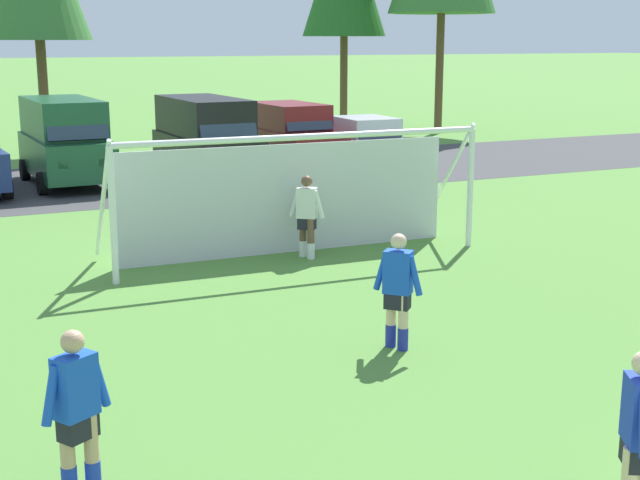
% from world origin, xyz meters
% --- Properties ---
extents(ground_plane, '(400.00, 400.00, 0.00)m').
position_xyz_m(ground_plane, '(0.00, 15.00, 0.00)').
color(ground_plane, '#518438').
extents(parking_lot_strip, '(52.00, 8.40, 0.01)m').
position_xyz_m(parking_lot_strip, '(0.00, 23.79, 0.00)').
color(parking_lot_strip, '#3D3D3F').
rests_on(parking_lot_strip, ground).
extents(soccer_goal, '(7.46, 2.10, 2.57)m').
position_xyz_m(soccer_goal, '(0.80, 13.13, 1.29)').
color(soccer_goal, white).
rests_on(soccer_goal, ground).
extents(player_striker_near, '(0.50, 0.65, 1.64)m').
position_xyz_m(player_striker_near, '(-0.45, 2.52, 0.82)').
color(player_striker_near, beige).
rests_on(player_striker_near, ground).
extents(player_midfield_center, '(0.72, 0.40, 1.64)m').
position_xyz_m(player_midfield_center, '(-4.77, 5.14, 0.82)').
color(player_midfield_center, tan).
rests_on(player_midfield_center, ground).
extents(player_defender_far, '(0.52, 0.64, 1.64)m').
position_xyz_m(player_defender_far, '(-0.03, 7.44, 0.82)').
color(player_defender_far, beige).
rests_on(player_defender_far, ground).
extents(player_winger_left, '(0.58, 0.59, 1.64)m').
position_xyz_m(player_winger_left, '(0.97, 12.76, 0.82)').
color(player_winger_left, brown).
rests_on(player_winger_left, ground).
extents(parked_car_slot_left, '(2.33, 4.87, 2.52)m').
position_xyz_m(parked_car_slot_left, '(-1.82, 24.02, 1.34)').
color(parked_car_slot_left, '#194C2D').
rests_on(parked_car_slot_left, ground).
extents(parked_car_slot_center_left, '(2.30, 4.85, 2.52)m').
position_xyz_m(parked_car_slot_center_left, '(2.10, 22.72, 1.34)').
color(parked_car_slot_center_left, black).
rests_on(parked_car_slot_center_left, ground).
extents(parked_car_slot_center, '(2.32, 4.69, 2.16)m').
position_xyz_m(parked_car_slot_center, '(5.49, 24.20, 1.11)').
color(parked_car_slot_center, maroon).
rests_on(parked_car_slot_center, ground).
extents(parked_car_slot_center_right, '(2.09, 4.23, 1.72)m').
position_xyz_m(parked_car_slot_center_right, '(7.68, 22.95, 0.88)').
color(parked_car_slot_center_right, '#B2B2BC').
rests_on(parked_car_slot_center_right, ground).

